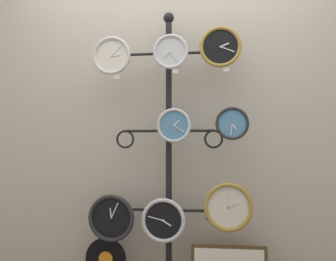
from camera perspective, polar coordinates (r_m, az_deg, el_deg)
The scene contains 14 objects.
shop_wall at distance 2.55m, azimuth 0.51°, elevation 6.20°, with size 4.40×0.04×2.80m.
display_stand at distance 2.36m, azimuth 0.13°, elevation -7.59°, with size 0.78×0.33×1.98m.
clock_top_left at distance 2.41m, azimuth -9.79°, elevation 12.69°, with size 0.28×0.04×0.28m.
clock_top_center at distance 2.34m, azimuth 0.46°, elevation 13.55°, with size 0.25×0.04×0.25m.
clock_top_right at distance 2.36m, azimuth 9.10°, elevation 14.17°, with size 0.29×0.04×0.29m.
clock_middle_center at distance 2.26m, azimuth 1.02°, elevation 0.90°, with size 0.24×0.04×0.24m.
clock_middle_right at distance 2.28m, azimuth 11.11°, elevation 1.20°, with size 0.23×0.04×0.23m.
clock_bottom_left at distance 2.38m, azimuth -9.82°, elevation -14.78°, with size 0.33×0.04×0.33m.
clock_bottom_center at distance 2.30m, azimuth -0.82°, elevation -15.37°, with size 0.30×0.04×0.30m.
clock_bottom_right at distance 2.28m, azimuth 10.44°, elevation -12.98°, with size 0.33×0.04×0.33m.
vinyl_record at distance 2.53m, azimuth -10.79°, elevation -21.06°, with size 0.29×0.01×0.29m.
price_tag_upper at distance 2.36m, azimuth -8.94°, elevation 9.21°, with size 0.04×0.00×0.03m.
price_tag_mid at distance 2.30m, azimuth 1.31°, elevation 10.28°, with size 0.04×0.00×0.03m.
price_tag_lower at distance 2.32m, azimuth 10.13°, elevation 10.45°, with size 0.04×0.00×0.03m.
Camera 1 is at (0.25, -1.93, 1.00)m, focal length 35.00 mm.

